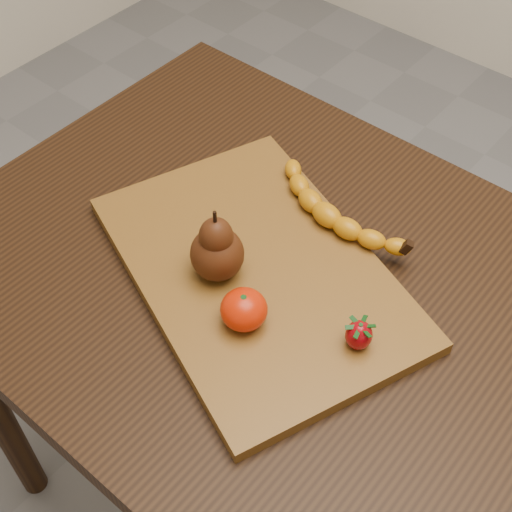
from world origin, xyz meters
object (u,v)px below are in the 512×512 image
Objects in this scene: cutting_board at (256,271)px; mandarin at (244,309)px; pear at (217,244)px; table at (295,330)px.

cutting_board is 7.68× the size of mandarin.
mandarin is at bearing -26.67° from pear.
table is 9.11× the size of pear.
mandarin is at bearing -95.84° from table.
cutting_board is 4.10× the size of pear.
cutting_board is at bearing 50.96° from pear.
table is 2.22× the size of cutting_board.
pear reaches higher than table.
table is 0.17m from mandarin.
cutting_board is (-0.06, -0.02, 0.11)m from table.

